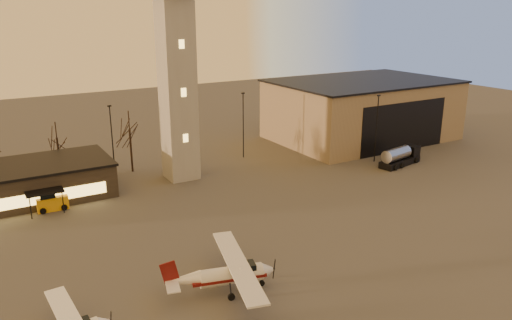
# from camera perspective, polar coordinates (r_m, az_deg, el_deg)

# --- Properties ---
(ground) EXTENTS (220.00, 220.00, 0.00)m
(ground) POSITION_cam_1_polar(r_m,az_deg,el_deg) (45.24, 6.61, -12.64)
(ground) COLOR #454340
(ground) RESTS_ON ground
(control_tower) EXTENTS (6.80, 6.80, 32.60)m
(control_tower) POSITION_cam_1_polar(r_m,az_deg,el_deg) (65.92, -9.12, 11.59)
(control_tower) COLOR gray
(control_tower) RESTS_ON ground
(hangar) EXTENTS (30.60, 20.60, 10.30)m
(hangar) POSITION_cam_1_polar(r_m,az_deg,el_deg) (90.28, 12.01, 5.68)
(hangar) COLOR #8C785B
(hangar) RESTS_ON ground
(terminal) EXTENTS (25.40, 12.20, 4.30)m
(terminal) POSITION_cam_1_polar(r_m,az_deg,el_deg) (66.14, -27.16, -2.67)
(terminal) COLOR black
(terminal) RESTS_ON ground
(light_poles) EXTENTS (58.50, 12.25, 10.14)m
(light_poles) POSITION_cam_1_polar(r_m,az_deg,el_deg) (68.86, -8.62, 2.61)
(light_poles) COLOR black
(light_poles) RESTS_ON ground
(tree_row) EXTENTS (37.20, 9.20, 8.80)m
(tree_row) POSITION_cam_1_polar(r_m,az_deg,el_deg) (72.80, -21.53, 2.81)
(tree_row) COLOR black
(tree_row) RESTS_ON ground
(cessna_front) EXTENTS (9.98, 12.42, 3.44)m
(cessna_front) POSITION_cam_1_polar(r_m,az_deg,el_deg) (41.91, -2.64, -13.26)
(cessna_front) COLOR silver
(cessna_front) RESTS_ON ground
(fuel_truck) EXTENTS (7.86, 3.60, 2.81)m
(fuel_truck) POSITION_cam_1_polar(r_m,az_deg,el_deg) (76.59, 16.13, 0.25)
(fuel_truck) COLOR black
(fuel_truck) RESTS_ON ground
(service_cart) EXTENTS (3.47, 2.29, 2.16)m
(service_cart) POSITION_cam_1_polar(r_m,az_deg,el_deg) (62.23, -22.33, -4.52)
(service_cart) COLOR #E7A10D
(service_cart) RESTS_ON ground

